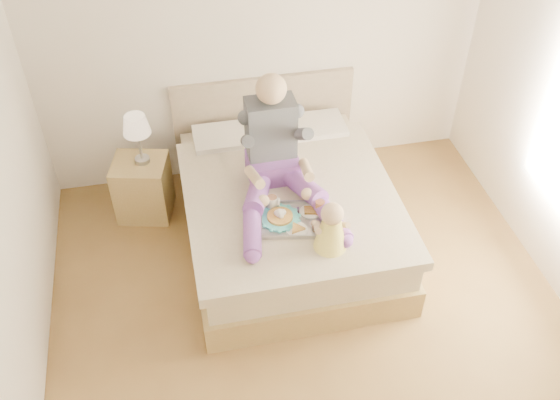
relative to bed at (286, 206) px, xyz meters
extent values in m
cube|color=brown|center=(0.00, -1.08, -0.32)|extent=(4.00, 4.20, 0.01)
cube|color=white|center=(0.00, 1.02, 1.03)|extent=(4.00, 0.02, 2.70)
cube|color=olive|center=(0.00, -0.07, -0.18)|extent=(1.68, 2.13, 0.28)
cube|color=beige|center=(0.00, -0.07, 0.08)|extent=(1.60, 2.05, 0.24)
cube|color=beige|center=(0.00, -0.22, 0.25)|extent=(1.70, 1.80, 0.09)
cube|color=white|center=(-0.38, 0.68, 0.27)|extent=(0.62, 0.40, 0.14)
cube|color=white|center=(0.38, 0.68, 0.27)|extent=(0.62, 0.40, 0.14)
cube|color=#86745D|center=(0.00, 1.01, 0.18)|extent=(1.70, 0.08, 1.00)
cube|color=olive|center=(-1.19, 0.53, -0.03)|extent=(0.55, 0.51, 0.57)
cylinder|color=#A8AAAF|center=(-1.15, 0.55, 0.27)|extent=(0.13, 0.13, 0.04)
cylinder|color=#A8AAAF|center=(-1.15, 0.55, 0.43)|extent=(0.03, 0.03, 0.26)
cone|color=#FFE4C7|center=(-1.15, 0.55, 0.64)|extent=(0.23, 0.23, 0.17)
cube|color=#733D98|center=(-0.09, 0.08, 0.39)|extent=(0.42, 0.33, 0.19)
cube|color=#34353C|center=(-0.09, 0.14, 0.73)|extent=(0.39, 0.24, 0.52)
sphere|color=#D5AF85|center=(-0.09, 0.11, 1.12)|extent=(0.24, 0.24, 0.24)
cylinder|color=#733D98|center=(-0.26, -0.18, 0.38)|extent=(0.34, 0.58, 0.24)
cylinder|color=#733D98|center=(-0.39, -0.60, 0.36)|extent=(0.21, 0.51, 0.13)
sphere|color=#733D98|center=(-0.43, -0.83, 0.35)|extent=(0.12, 0.12, 0.12)
cylinder|color=#34353C|center=(-0.31, -0.01, 0.75)|extent=(0.13, 0.33, 0.27)
cylinder|color=#D5AF85|center=(-0.30, -0.22, 0.55)|extent=(0.12, 0.34, 0.18)
sphere|color=#D5AF85|center=(-0.26, -0.38, 0.44)|extent=(0.10, 0.10, 0.10)
cylinder|color=#733D98|center=(0.08, -0.18, 0.38)|extent=(0.35, 0.58, 0.24)
cylinder|color=#733D98|center=(0.22, -0.59, 0.36)|extent=(0.23, 0.51, 0.13)
sphere|color=#733D98|center=(0.27, -0.82, 0.35)|extent=(0.12, 0.12, 0.12)
cylinder|color=#34353C|center=(0.12, 0.00, 0.75)|extent=(0.13, 0.33, 0.27)
cylinder|color=#D5AF85|center=(0.12, -0.21, 0.55)|extent=(0.11, 0.34, 0.18)
sphere|color=#D5AF85|center=(0.09, -0.37, 0.44)|extent=(0.10, 0.10, 0.10)
cube|color=#A8AAAF|center=(-0.05, -0.49, 0.30)|extent=(0.58, 0.49, 0.01)
cylinder|color=#40B9B9|center=(-0.15, -0.46, 0.31)|extent=(0.30, 0.30, 0.02)
cylinder|color=#AF823A|center=(-0.15, -0.46, 0.33)|extent=(0.20, 0.20, 0.02)
cylinder|color=white|center=(-0.18, -0.31, 0.36)|extent=(0.09, 0.09, 0.10)
torus|color=white|center=(-0.13, -0.32, 0.36)|extent=(0.03, 0.07, 0.07)
cylinder|color=#9C6B4C|center=(-0.18, -0.31, 0.41)|extent=(0.08, 0.08, 0.01)
cylinder|color=white|center=(0.10, -0.43, 0.31)|extent=(0.17, 0.17, 0.01)
cube|color=#AF823A|center=(0.10, -0.43, 0.33)|extent=(0.11, 0.10, 0.02)
cylinder|color=white|center=(-0.05, -0.61, 0.31)|extent=(0.17, 0.17, 0.01)
ellipsoid|color=red|center=(-0.03, -0.62, 0.33)|extent=(0.04, 0.04, 0.01)
cylinder|color=white|center=(0.17, -0.47, 0.37)|extent=(0.08, 0.08, 0.13)
cylinder|color=orange|center=(0.17, -0.47, 0.37)|extent=(0.07, 0.07, 0.13)
cylinder|color=white|center=(0.10, -0.64, 0.33)|extent=(0.08, 0.08, 0.04)
cylinder|color=#4D1C0B|center=(0.10, -0.64, 0.33)|extent=(0.07, 0.07, 0.03)
cone|color=#FFEA50|center=(0.16, -0.80, 0.43)|extent=(0.25, 0.25, 0.27)
sphere|color=#D5AF85|center=(0.16, -0.80, 0.62)|extent=(0.16, 0.16, 0.16)
cylinder|color=#D5AF85|center=(0.10, -0.68, 0.34)|extent=(0.07, 0.19, 0.06)
sphere|color=#D5AF85|center=(0.09, -0.59, 0.34)|extent=(0.05, 0.05, 0.05)
cylinder|color=#D5AF85|center=(0.06, -0.80, 0.48)|extent=(0.07, 0.14, 0.11)
cylinder|color=#D5AF85|center=(0.19, -0.68, 0.34)|extent=(0.10, 0.19, 0.06)
sphere|color=#D5AF85|center=(0.19, -0.59, 0.34)|extent=(0.05, 0.05, 0.05)
cylinder|color=#D5AF85|center=(0.25, -0.79, 0.48)|extent=(0.09, 0.14, 0.11)
camera|label=1|loc=(-0.86, -3.85, 3.63)|focal=40.00mm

